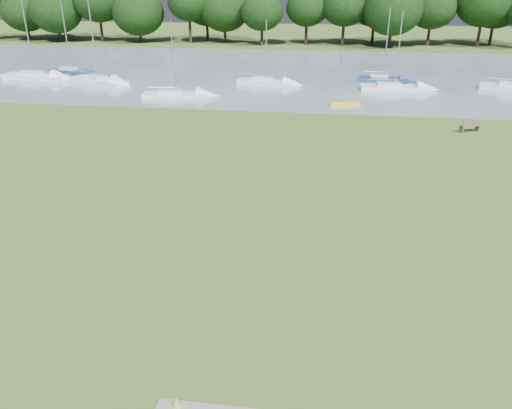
# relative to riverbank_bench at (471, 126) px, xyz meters

# --- Properties ---
(ground) EXTENTS (220.00, 220.00, 0.00)m
(ground) POSITION_rel_riverbank_bench_xyz_m (-13.91, -17.76, -0.53)
(ground) COLOR brown
(river) EXTENTS (220.00, 40.00, 0.10)m
(river) POSITION_rel_riverbank_bench_xyz_m (-13.91, 24.24, -0.53)
(river) COLOR slate
(river) RESTS_ON ground
(far_bank) EXTENTS (220.00, 20.00, 0.40)m
(far_bank) POSITION_rel_riverbank_bench_xyz_m (-13.91, 54.24, -0.53)
(far_bank) COLOR #4C6626
(far_bank) RESTS_ON ground
(riverbank_bench) EXTENTS (1.77, 1.15, 1.05)m
(riverbank_bench) POSITION_rel_riverbank_bench_xyz_m (0.00, 0.00, 0.00)
(riverbank_bench) COLOR brown
(riverbank_bench) RESTS_ON ground
(kayak) EXTENTS (2.95, 1.24, 0.29)m
(kayak) POSITION_rel_riverbank_bench_xyz_m (-9.71, 7.35, -0.34)
(kayak) COLOR yellow
(kayak) RESTS_ON river
(tree_line) EXTENTS (116.91, 8.88, 10.75)m
(tree_line) POSITION_rel_riverbank_bench_xyz_m (-26.81, 50.24, 5.91)
(tree_line) COLOR black
(tree_line) RESTS_ON far_bank
(sailboat_0) EXTENTS (8.15, 3.16, 10.51)m
(sailboat_0) POSITION_rel_riverbank_bench_xyz_m (-46.20, 15.55, 0.05)
(sailboat_0) COLOR silver
(sailboat_0) RESTS_ON river
(sailboat_1) EXTENTS (6.17, 3.47, 9.35)m
(sailboat_1) POSITION_rel_riverbank_bench_xyz_m (-43.36, 19.14, 0.04)
(sailboat_1) COLOR navy
(sailboat_1) RESTS_ON river
(sailboat_3) EXTENTS (6.70, 2.78, 6.98)m
(sailboat_3) POSITION_rel_riverbank_bench_xyz_m (-18.46, 16.09, -0.03)
(sailboat_3) COLOR silver
(sailboat_3) RESTS_ON river
(sailboat_5) EXTENTS (6.85, 2.85, 7.46)m
(sailboat_5) POSITION_rel_riverbank_bench_xyz_m (-26.89, 8.59, -0.07)
(sailboat_5) COLOR silver
(sailboat_5) RESTS_ON river
(sailboat_6) EXTENTS (7.21, 2.28, 8.15)m
(sailboat_6) POSITION_rel_riverbank_bench_xyz_m (-4.39, 14.99, -0.02)
(sailboat_6) COLOR silver
(sailboat_6) RESTS_ON river
(sailboat_7) EXTENTS (7.85, 4.92, 9.65)m
(sailboat_7) POSITION_rel_riverbank_bench_xyz_m (-37.61, 14.17, 0.01)
(sailboat_7) COLOR silver
(sailboat_7) RESTS_ON river
(sailboat_8) EXTENTS (5.73, 2.00, 8.11)m
(sailboat_8) POSITION_rel_riverbank_bench_xyz_m (-5.14, 19.67, -0.00)
(sailboat_8) COLOR navy
(sailboat_8) RESTS_ON river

